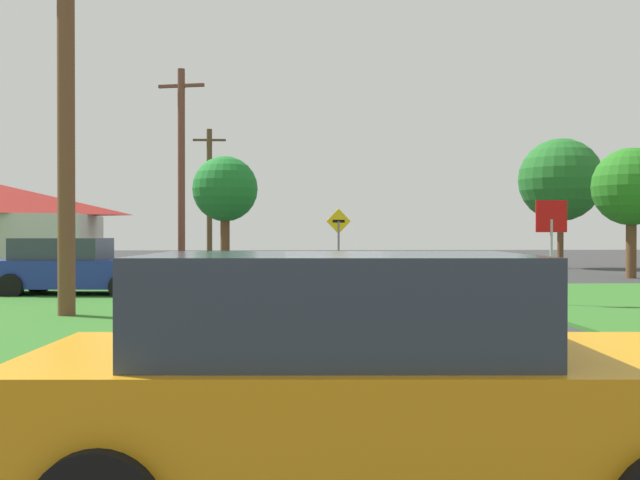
# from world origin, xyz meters

# --- Properties ---
(ground_plane) EXTENTS (120.00, 120.00, 0.00)m
(ground_plane) POSITION_xyz_m (0.00, 0.00, 0.00)
(ground_plane) COLOR #333333
(lane_stripe_center) EXTENTS (0.20, 14.00, 0.01)m
(lane_stripe_center) POSITION_xyz_m (0.00, -8.00, 0.01)
(lane_stripe_center) COLOR yellow
(lane_stripe_center) RESTS_ON ground
(stop_sign) EXTENTS (0.75, 0.07, 2.53)m
(stop_sign) POSITION_xyz_m (5.00, -1.14, 1.78)
(stop_sign) COLOR #9EA0A8
(stop_sign) RESTS_ON ground
(parked_car_near_building) EXTENTS (4.52, 2.33, 1.62)m
(parked_car_near_building) POSITION_xyz_m (-7.08, 2.63, 0.81)
(parked_car_near_building) COLOR navy
(parked_car_near_building) RESTS_ON ground
(car_behind_on_main_road) EXTENTS (4.31, 2.15, 1.62)m
(car_behind_on_main_road) POSITION_xyz_m (-0.83, -13.74, 0.80)
(car_behind_on_main_road) COLOR orange
(car_behind_on_main_road) RESTS_ON ground
(utility_pole_near) EXTENTS (1.76, 0.61, 7.78)m
(utility_pole_near) POSITION_xyz_m (-5.72, -2.89, 3.98)
(utility_pole_near) COLOR brown
(utility_pole_near) RESTS_ON ground
(utility_pole_mid) EXTENTS (1.78, 0.55, 7.95)m
(utility_pole_mid) POSITION_xyz_m (-5.10, 9.98, 4.11)
(utility_pole_mid) COLOR brown
(utility_pole_mid) RESTS_ON ground
(utility_pole_far) EXTENTS (1.80, 0.30, 7.49)m
(utility_pole_far) POSITION_xyz_m (-5.28, 22.84, 3.86)
(utility_pole_far) COLOR brown
(utility_pole_far) RESTS_ON ground
(direction_sign) EXTENTS (0.89, 0.21, 2.64)m
(direction_sign) POSITION_xyz_m (0.71, 8.22, 1.64)
(direction_sign) COLOR slate
(direction_sign) RESTS_ON ground
(oak_tree_left) EXTENTS (3.17, 3.17, 5.51)m
(oak_tree_left) POSITION_xyz_m (-4.06, 18.01, 3.88)
(oak_tree_left) COLOR brown
(oak_tree_left) RESTS_ON ground
(pine_tree_center) EXTENTS (4.17, 4.17, 6.54)m
(pine_tree_center) POSITION_xyz_m (12.71, 18.47, 4.44)
(pine_tree_center) COLOR brown
(pine_tree_center) RESTS_ON ground
(oak_tree_right) EXTENTS (3.04, 3.04, 5.11)m
(oak_tree_right) POSITION_xyz_m (12.34, 10.11, 3.56)
(oak_tree_right) COLOR brown
(oak_tree_right) RESTS_ON ground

